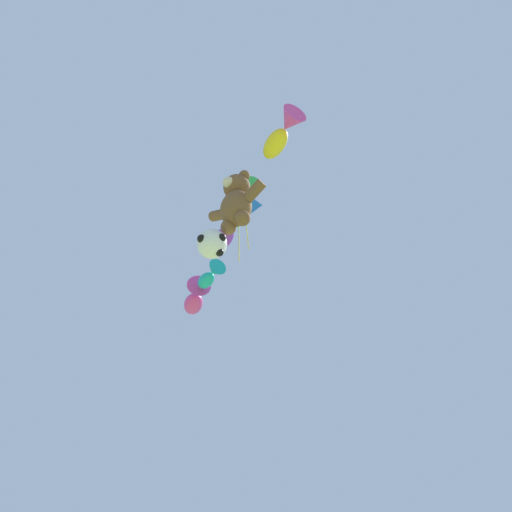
% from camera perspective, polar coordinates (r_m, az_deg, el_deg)
% --- Properties ---
extents(teddy_bear_kite, '(2.32, 1.02, 2.35)m').
position_cam_1_polar(teddy_bear_kite, '(12.68, -2.86, 7.77)').
color(teddy_bear_kite, brown).
extents(soccer_ball_kite, '(0.99, 0.98, 0.91)m').
position_cam_1_polar(soccer_ball_kite, '(11.80, -6.28, 1.73)').
color(soccer_ball_kite, white).
extents(fish_kite_goldfin, '(1.82, 1.24, 0.73)m').
position_cam_1_polar(fish_kite_goldfin, '(12.10, 3.77, 17.14)').
color(fish_kite_goldfin, yellow).
extents(fish_kite_tangerine, '(1.60, 0.93, 0.64)m').
position_cam_1_polar(fish_kite_tangerine, '(13.97, -1.54, 8.64)').
color(fish_kite_tangerine, orange).
extents(fish_kite_violet, '(2.18, 1.42, 0.86)m').
position_cam_1_polar(fish_kite_violet, '(15.04, -3.93, 3.65)').
color(fish_kite_violet, purple).
extents(fish_kite_teal, '(1.80, 1.16, 0.77)m').
position_cam_1_polar(fish_kite_teal, '(16.97, -6.56, -2.78)').
color(fish_kite_teal, '#19ADB2').
extents(fish_kite_magenta, '(2.46, 2.04, 1.07)m').
position_cam_1_polar(fish_kite_magenta, '(18.61, -8.66, -5.87)').
color(fish_kite_magenta, '#E53F9E').
extents(diamond_kite, '(1.11, 1.02, 3.39)m').
position_cam_1_polar(diamond_kite, '(15.38, -1.87, 6.75)').
color(diamond_kite, blue).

